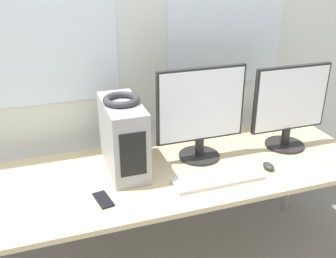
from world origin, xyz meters
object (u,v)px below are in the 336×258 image
pc_tower (123,137)px  keyboard (218,179)px  headphones (121,100)px  mouse (268,166)px  monitor_right_near (290,106)px  cell_phone (103,200)px  monitor_main (201,112)px

pc_tower → keyboard: (0.43, -0.28, -0.18)m
headphones → mouse: bearing=-19.3°
pc_tower → mouse: (0.75, -0.26, -0.18)m
monitor_right_near → cell_phone: (-1.16, -0.22, -0.26)m
pc_tower → mouse: size_ratio=5.14×
monitor_main → monitor_right_near: monitor_main is taller
headphones → cell_phone: 0.51m
pc_tower → cell_phone: 0.37m
headphones → monitor_main: size_ratio=0.36×
cell_phone → mouse: bearing=-10.2°
monitor_right_near → mouse: bearing=-139.3°
monitor_right_near → cell_phone: 1.21m
headphones → mouse: (0.75, -0.26, -0.39)m
monitor_main → mouse: 0.48m
pc_tower → headphones: (-0.00, 0.00, 0.21)m
monitor_right_near → keyboard: 0.66m
monitor_main → monitor_right_near: bearing=-4.0°
mouse → cell_phone: size_ratio=0.55×
pc_tower → headphones: 0.21m
monitor_main → keyboard: monitor_main is taller
keyboard → mouse: (0.31, 0.02, 0.01)m
keyboard → cell_phone: bearing=178.6°
monitor_main → cell_phone: (-0.61, -0.26, -0.28)m
mouse → cell_phone: bearing=-179.5°
monitor_main → mouse: bearing=-39.3°
keyboard → monitor_right_near: bearing=22.7°
headphones → cell_phone: headphones is taller
headphones → monitor_main: monitor_main is taller
pc_tower → monitor_main: monitor_main is taller
headphones → keyboard: size_ratio=0.40×
monitor_right_near → cell_phone: monitor_right_near is taller
headphones → monitor_right_near: (0.99, -0.05, -0.14)m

